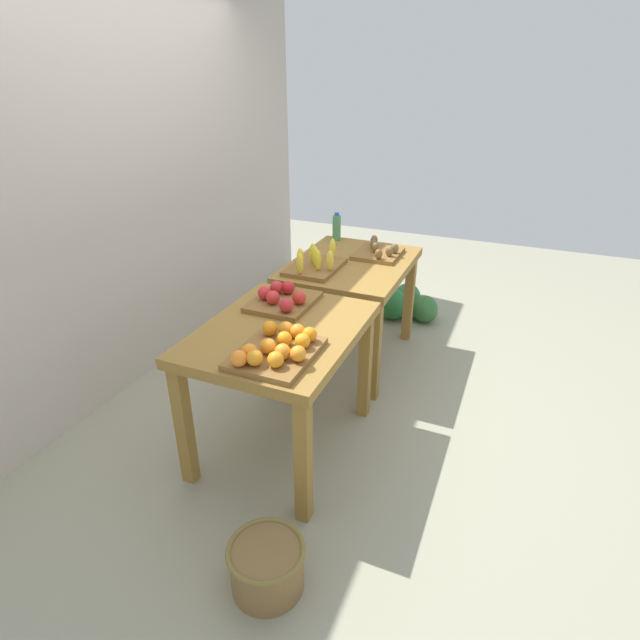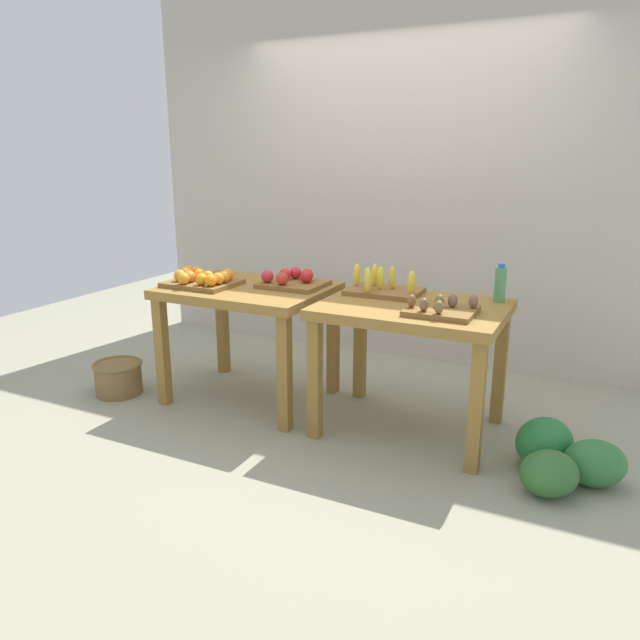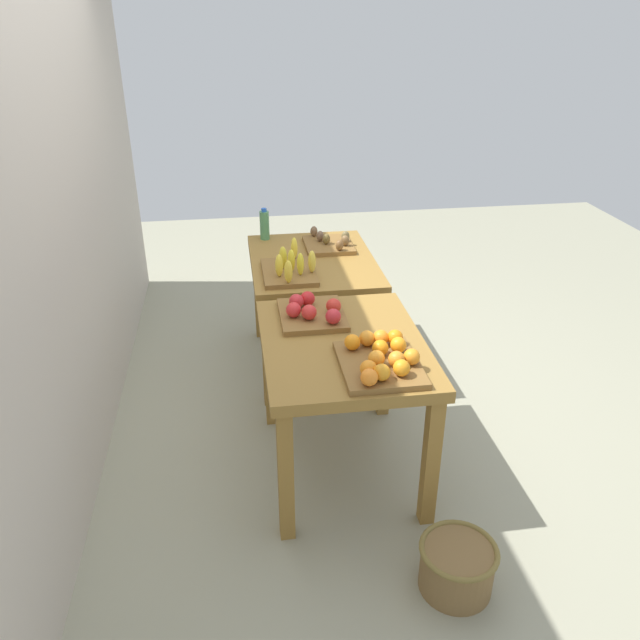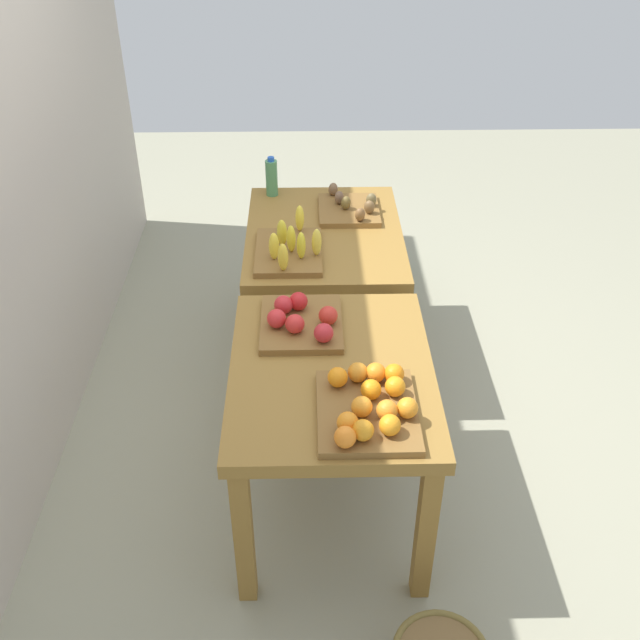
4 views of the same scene
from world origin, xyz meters
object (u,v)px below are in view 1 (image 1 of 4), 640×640
(display_table_left, at_px, (281,347))
(banana_crate, at_px, (315,264))
(display_table_right, at_px, (351,277))
(wicker_basket, at_px, (267,566))
(apple_bin, at_px, (282,299))
(water_bottle, at_px, (337,228))
(orange_bin, at_px, (277,349))
(watermelon_pile, at_px, (405,303))
(kiwi_bin, at_px, (379,252))

(display_table_left, relative_size, banana_crate, 2.34)
(display_table_right, height_order, wicker_basket, display_table_right)
(apple_bin, relative_size, water_bottle, 1.80)
(orange_bin, bearing_deg, watermelon_pile, -2.43)
(kiwi_bin, bearing_deg, orange_bin, 179.44)
(display_table_right, xyz_separation_m, wicker_basket, (-1.98, -0.35, -0.54))
(display_table_left, bearing_deg, banana_crate, 11.24)
(watermelon_pile, bearing_deg, display_table_left, 173.64)
(display_table_left, bearing_deg, kiwi_bin, -6.14)
(display_table_right, height_order, watermelon_pile, display_table_right)
(banana_crate, distance_m, wicker_basket, 1.94)
(watermelon_pile, bearing_deg, wicker_basket, -177.45)
(orange_bin, distance_m, kiwi_bin, 1.59)
(orange_bin, distance_m, apple_bin, 0.59)
(watermelon_pile, bearing_deg, display_table_right, 165.78)
(apple_bin, xyz_separation_m, watermelon_pile, (1.73, -0.34, -0.69))
(apple_bin, height_order, banana_crate, banana_crate)
(watermelon_pile, bearing_deg, water_bottle, 131.72)
(water_bottle, bearing_deg, display_table_left, -169.75)
(orange_bin, distance_m, watermelon_pile, 2.38)
(display_table_left, distance_m, banana_crate, 0.90)
(display_table_right, xyz_separation_m, orange_bin, (-1.39, -0.13, 0.16))
(orange_bin, xyz_separation_m, wicker_basket, (-0.59, -0.22, -0.70))
(kiwi_bin, bearing_deg, wicker_basket, -174.55)
(display_table_left, xyz_separation_m, display_table_right, (1.12, 0.00, 0.00))
(orange_bin, xyz_separation_m, banana_crate, (1.14, 0.30, -0.00))
(apple_bin, xyz_separation_m, water_bottle, (1.28, 0.16, 0.07))
(display_table_right, distance_m, watermelon_pile, 1.05)
(kiwi_bin, relative_size, water_bottle, 1.69)
(banana_crate, relative_size, water_bottle, 1.99)
(banana_crate, height_order, watermelon_pile, banana_crate)
(wicker_basket, bearing_deg, orange_bin, 20.81)
(orange_bin, bearing_deg, banana_crate, 14.67)
(display_table_right, xyz_separation_m, kiwi_bin, (0.20, -0.14, 0.14))
(banana_crate, bearing_deg, wicker_basket, -163.19)
(banana_crate, distance_m, water_bottle, 0.69)
(orange_bin, relative_size, banana_crate, 1.03)
(orange_bin, height_order, watermelon_pile, orange_bin)
(display_table_left, height_order, wicker_basket, display_table_left)
(banana_crate, distance_m, watermelon_pile, 1.39)
(banana_crate, xyz_separation_m, kiwi_bin, (0.45, -0.31, -0.02))
(watermelon_pile, height_order, wicker_basket, watermelon_pile)
(orange_bin, height_order, water_bottle, water_bottle)
(watermelon_pile, distance_m, wicker_basket, 2.86)
(apple_bin, relative_size, wicker_basket, 1.18)
(display_table_right, relative_size, banana_crate, 2.34)
(water_bottle, distance_m, wicker_basket, 2.61)
(display_table_left, relative_size, apple_bin, 2.60)
(banana_crate, relative_size, wicker_basket, 1.31)
(orange_bin, bearing_deg, display_table_right, 5.19)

